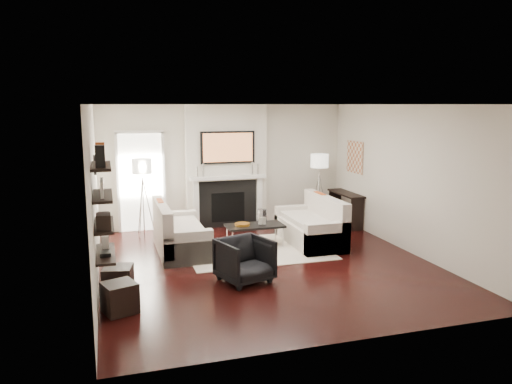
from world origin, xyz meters
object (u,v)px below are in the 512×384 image
object	(u,v)px
coffee_table	(255,226)
lamp_left_shade	(142,166)
loveseat_left_base	(181,241)
loveseat_right_base	(310,233)
ottoman_near	(118,280)
lamp_right_shade	(320,161)
armchair	(245,258)

from	to	relation	value
coffee_table	lamp_left_shade	xyz separation A→B (m)	(-1.98, 1.48, 1.05)
loveseat_left_base	loveseat_right_base	world-z (taller)	same
ottoman_near	loveseat_right_base	bearing A→B (deg)	24.05
lamp_left_shade	lamp_right_shade	bearing A→B (deg)	-2.16
loveseat_right_base	lamp_left_shade	distance (m)	3.68
coffee_table	lamp_right_shade	world-z (taller)	lamp_right_shade
loveseat_right_base	loveseat_left_base	bearing A→B (deg)	176.61
lamp_right_shade	ottoman_near	xyz separation A→B (m)	(-4.52, -3.11, -1.25)
armchair	lamp_left_shade	size ratio (longest dim) A/B	1.86
loveseat_right_base	armchair	bearing A→B (deg)	-136.63
coffee_table	armchair	xyz separation A→B (m)	(-0.71, -1.83, -0.03)
loveseat_right_base	lamp_left_shade	xyz separation A→B (m)	(-3.07, 1.61, 1.24)
ottoman_near	coffee_table	bearing A→B (deg)	34.36
loveseat_right_base	coffee_table	xyz separation A→B (m)	(-1.09, 0.13, 0.19)
lamp_left_shade	loveseat_left_base	bearing A→B (deg)	-69.01
lamp_left_shade	lamp_right_shade	world-z (taller)	same
loveseat_left_base	ottoman_near	bearing A→B (deg)	-123.36
loveseat_left_base	loveseat_right_base	bearing A→B (deg)	-3.39
lamp_right_shade	ottoman_near	distance (m)	5.63
loveseat_left_base	coffee_table	world-z (taller)	same
loveseat_left_base	ottoman_near	xyz separation A→B (m)	(-1.18, -1.79, -0.01)
ottoman_near	lamp_right_shade	bearing A→B (deg)	34.52
armchair	lamp_right_shade	xyz separation A→B (m)	(2.63, 3.17, 1.08)
coffee_table	lamp_right_shade	distance (m)	2.56
armchair	lamp_left_shade	distance (m)	3.71
loveseat_right_base	coffee_table	size ratio (longest dim) A/B	1.64
coffee_table	ottoman_near	size ratio (longest dim) A/B	2.75
loveseat_left_base	coffee_table	xyz separation A→B (m)	(1.42, -0.02, 0.19)
loveseat_left_base	armchair	bearing A→B (deg)	-69.14
loveseat_left_base	armchair	xyz separation A→B (m)	(0.70, -1.85, 0.16)
loveseat_left_base	coffee_table	distance (m)	1.43
ottoman_near	lamp_left_shade	bearing A→B (deg)	79.22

